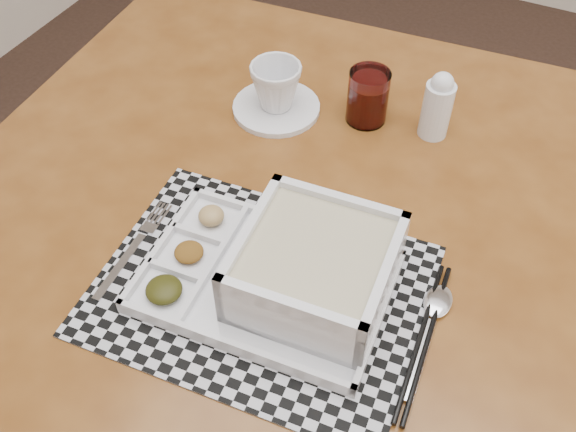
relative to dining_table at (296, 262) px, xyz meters
The scene contains 10 objects.
dining_table is the anchor object (origin of this frame).
placemat 0.15m from the dining_table, 87.66° to the right, with size 0.43×0.33×0.00m, color #B4B4BC.
serving_tray 0.17m from the dining_table, 61.89° to the right, with size 0.33×0.24×0.10m.
fork 0.25m from the dining_table, 143.37° to the right, with size 0.03×0.19×0.00m.
spoon 0.25m from the dining_table, 13.47° to the right, with size 0.04×0.18×0.01m.
chopsticks 0.26m from the dining_table, 24.79° to the right, with size 0.03×0.24×0.01m.
saucer 0.28m from the dining_table, 123.17° to the left, with size 0.15×0.15×0.01m, color silver.
cup 0.30m from the dining_table, 123.17° to the left, with size 0.09×0.09×0.08m, color silver.
juice_glass 0.30m from the dining_table, 89.96° to the left, with size 0.07×0.07×0.09m.
creamer_bottle 0.34m from the dining_table, 68.34° to the left, with size 0.05×0.05×0.12m.
Camera 1 is at (-0.47, -0.37, 1.52)m, focal length 40.00 mm.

